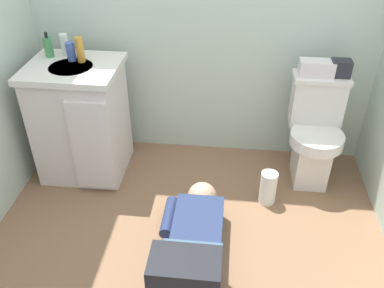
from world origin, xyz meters
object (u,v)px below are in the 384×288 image
at_px(tissue_box, 317,68).
at_px(bottle_blue, 71,51).
at_px(faucet, 78,50).
at_px(paper_towel_roll, 268,188).
at_px(toilet, 314,133).
at_px(toiletry_bag, 341,68).
at_px(vanity_cabinet, 81,120).
at_px(bottle_amber, 80,50).
at_px(soap_dispenser, 48,47).
at_px(bottle_white, 65,45).
at_px(person_plumber, 193,248).

bearing_deg(tissue_box, bottle_blue, -176.36).
height_order(faucet, paper_towel_roll, faucet).
xyz_separation_m(toilet, tissue_box, (-0.04, 0.09, 0.43)).
distance_m(tissue_box, toiletry_bag, 0.15).
distance_m(vanity_cabinet, bottle_blue, 0.47).
bearing_deg(faucet, bottle_amber, -58.81).
relative_size(soap_dispenser, bottle_white, 1.14).
xyz_separation_m(toiletry_bag, soap_dispenser, (-1.90, -0.06, 0.08)).
xyz_separation_m(faucet, paper_towel_roll, (1.30, -0.37, -0.75)).
height_order(toilet, faucet, faucet).
xyz_separation_m(toilet, paper_towel_roll, (-0.30, -0.32, -0.25)).
relative_size(vanity_cabinet, faucet, 8.20).
height_order(tissue_box, paper_towel_roll, tissue_box).
bearing_deg(bottle_blue, toilet, 0.36).
height_order(bottle_blue, bottle_amber, bottle_amber).
relative_size(toilet, bottle_white, 5.16).
distance_m(toilet, toiletry_bag, 0.46).
relative_size(toiletry_bag, soap_dispenser, 0.75).
xyz_separation_m(faucet, person_plumber, (0.87, -0.99, -0.69)).
bearing_deg(paper_towel_roll, tissue_box, 58.12).
bearing_deg(bottle_amber, bottle_white, 146.39).
bearing_deg(vanity_cabinet, faucet, 91.31).
distance_m(faucet, bottle_white, 0.09).
xyz_separation_m(soap_dispenser, paper_towel_roll, (1.49, -0.35, -0.77)).
bearing_deg(toilet, tissue_box, 116.43).
height_order(toilet, bottle_amber, bottle_amber).
bearing_deg(faucet, paper_towel_roll, -16.00).
distance_m(toilet, paper_towel_roll, 0.50).
xyz_separation_m(vanity_cabinet, person_plumber, (0.87, -0.85, -0.24)).
distance_m(person_plumber, toiletry_bag, 1.47).
relative_size(soap_dispenser, bottle_amber, 1.02).
height_order(tissue_box, bottle_amber, bottle_amber).
xyz_separation_m(tissue_box, bottle_white, (-1.65, -0.02, 0.09)).
relative_size(person_plumber, bottle_amber, 6.52).
height_order(toiletry_bag, paper_towel_roll, toiletry_bag).
bearing_deg(person_plumber, vanity_cabinet, 135.69).
distance_m(faucet, bottle_blue, 0.07).
relative_size(bottle_white, bottle_amber, 0.89).
xyz_separation_m(bottle_blue, paper_towel_roll, (1.32, -0.31, -0.76)).
height_order(toiletry_bag, soap_dispenser, soap_dispenser).
bearing_deg(soap_dispenser, vanity_cabinet, -33.10).
xyz_separation_m(toilet, person_plumber, (-0.73, -0.94, -0.19)).
height_order(person_plumber, bottle_white, bottle_white).
bearing_deg(tissue_box, vanity_cabinet, -173.31).
height_order(vanity_cabinet, soap_dispenser, soap_dispenser).
bearing_deg(soap_dispenser, paper_towel_roll, -13.32).
xyz_separation_m(tissue_box, soap_dispenser, (-1.75, -0.06, 0.09)).
bearing_deg(toilet, bottle_blue, -179.64).
bearing_deg(vanity_cabinet, toilet, 3.29).
bearing_deg(faucet, person_plumber, -48.75).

